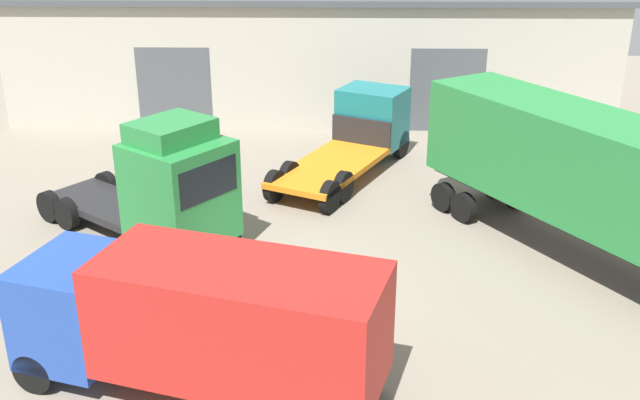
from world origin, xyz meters
name	(u,v)px	position (x,y,z in m)	size (l,w,h in m)	color
ground_plane	(293,288)	(0.00, 0.00, 0.00)	(60.00, 60.00, 0.00)	gray
warehouse_building	(312,51)	(0.00, 17.32, 2.79)	(27.16, 7.16, 5.56)	#B7B2A3
tractor_unit_green	(167,189)	(-3.72, 2.33, 1.86)	(6.89, 6.06, 3.97)	#28843D
container_trailer_green	(586,170)	(8.00, 1.97, 2.66)	(7.84, 10.50, 4.21)	#28843D
box_truck_blue	(200,319)	(-1.63, -4.47, 1.79)	(8.04, 4.49, 3.12)	#2347A3
flatbed_truck_teal	(361,131)	(2.05, 9.62, 1.33)	(5.40, 7.60, 2.74)	#197075
oil_drum	(47,286)	(-6.25, -0.84, 0.44)	(0.58, 0.58, 0.88)	black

